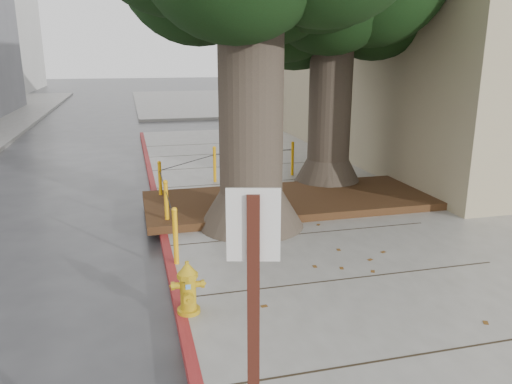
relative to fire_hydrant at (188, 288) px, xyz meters
The scene contains 10 objects.
ground 2.01m from the fire_hydrant, 12.38° to the left, with size 140.00×140.00×0.00m, color #28282B.
sidewalk_far 31.43m from the fire_hydrant, 75.44° to the left, with size 16.00×20.00×0.15m, color slate.
curb_red 2.95m from the fire_hydrant, 91.96° to the left, with size 0.14×26.00×0.16m, color maroon.
planter_bed 5.15m from the fire_hydrant, 57.03° to the left, with size 6.40×2.60×0.16m, color black.
building_side_white 32.16m from the fire_hydrant, 55.88° to the left, with size 10.00×10.00×9.00m, color silver.
building_side_grey 40.65m from the fire_hydrant, 53.60° to the left, with size 12.00×14.00×12.00m, color slate.
bollard_ring 4.91m from the fire_hydrant, 77.83° to the left, with size 3.79×5.39×0.95m.
fire_hydrant is the anchor object (origin of this frame).
car_silver 18.60m from the fire_hydrant, 69.53° to the left, with size 1.47×3.65×1.24m, color #AFAEB3.
car_red 20.90m from the fire_hydrant, 61.93° to the left, with size 1.25×3.57×1.18m, color maroon.
Camera 1 is at (-2.49, -6.27, 3.39)m, focal length 35.00 mm.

